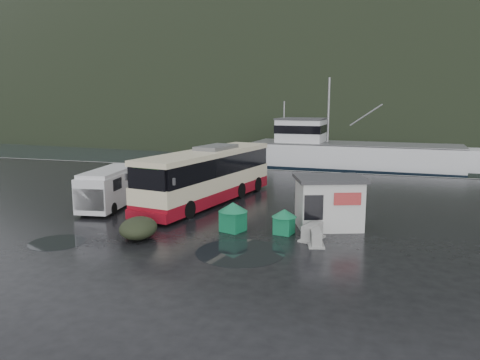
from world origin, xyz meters
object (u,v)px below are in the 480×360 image
(waste_bin_left, at_px, (284,234))
(fishing_trawler, at_px, (354,161))
(white_van, at_px, (112,208))
(jersey_barrier_a, at_px, (312,240))
(jersey_barrier_b, at_px, (315,245))
(waste_bin_right, at_px, (233,231))
(ticket_kiosk, at_px, (328,228))
(dome_tent, at_px, (139,238))
(coach_bus, at_px, (209,202))

(waste_bin_left, distance_m, fishing_trawler, 30.56)
(white_van, distance_m, jersey_barrier_a, 13.54)
(jersey_barrier_b, relative_size, fishing_trawler, 0.06)
(waste_bin_left, relative_size, jersey_barrier_a, 0.83)
(jersey_barrier_b, bearing_deg, waste_bin_left, 142.82)
(waste_bin_right, height_order, jersey_barrier_b, waste_bin_right)
(white_van, height_order, jersey_barrier_b, white_van)
(ticket_kiosk, bearing_deg, dome_tent, -172.02)
(white_van, relative_size, ticket_kiosk, 1.69)
(coach_bus, distance_m, ticket_kiosk, 9.26)
(white_van, xyz_separation_m, jersey_barrier_a, (13.17, -3.13, 0.00))
(fishing_trawler, bearing_deg, waste_bin_left, -90.57)
(coach_bus, distance_m, fishing_trawler, 25.97)
(dome_tent, distance_m, fishing_trawler, 34.39)
(waste_bin_right, relative_size, ticket_kiosk, 0.43)
(waste_bin_right, height_order, dome_tent, waste_bin_right)
(fishing_trawler, bearing_deg, dome_tent, -101.59)
(waste_bin_right, relative_size, fishing_trawler, 0.06)
(coach_bus, xyz_separation_m, fishing_trawler, (8.01, 24.70, 0.00))
(waste_bin_left, distance_m, jersey_barrier_b, 2.25)
(white_van, height_order, ticket_kiosk, ticket_kiosk)
(coach_bus, height_order, white_van, coach_bus)
(white_van, xyz_separation_m, waste_bin_left, (11.65, -2.53, 0.00))
(ticket_kiosk, relative_size, jersey_barrier_a, 2.27)
(jersey_barrier_b, bearing_deg, fishing_trawler, 90.19)
(dome_tent, bearing_deg, ticket_kiosk, 27.97)
(jersey_barrier_b, bearing_deg, coach_bus, 138.56)
(waste_bin_right, xyz_separation_m, fishing_trawler, (4.33, 30.80, 0.00))
(waste_bin_right, bearing_deg, fishing_trawler, 82.00)
(coach_bus, bearing_deg, jersey_barrier_b, -31.31)
(ticket_kiosk, bearing_deg, coach_bus, 134.49)
(waste_bin_left, bearing_deg, fishing_trawler, 86.84)
(white_van, bearing_deg, waste_bin_right, -25.26)
(waste_bin_right, bearing_deg, dome_tent, -148.13)
(waste_bin_left, bearing_deg, jersey_barrier_b, -37.18)
(dome_tent, distance_m, jersey_barrier_a, 8.55)
(coach_bus, bearing_deg, fishing_trawler, 82.16)
(coach_bus, xyz_separation_m, jersey_barrier_a, (7.85, -6.41, 0.00))
(ticket_kiosk, bearing_deg, waste_bin_left, -158.01)
(white_van, height_order, waste_bin_left, white_van)
(dome_tent, relative_size, jersey_barrier_b, 1.75)
(jersey_barrier_a, bearing_deg, dome_tent, -164.91)
(jersey_barrier_a, bearing_deg, fishing_trawler, 89.70)
(ticket_kiosk, height_order, fishing_trawler, fishing_trawler)
(white_van, distance_m, waste_bin_left, 11.92)
(dome_tent, distance_m, ticket_kiosk, 9.92)
(coach_bus, bearing_deg, dome_tent, -82.58)
(ticket_kiosk, relative_size, jersey_barrier_b, 2.40)
(jersey_barrier_a, height_order, jersey_barrier_b, jersey_barrier_a)
(white_van, xyz_separation_m, fishing_trawler, (13.33, 27.99, 0.00))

